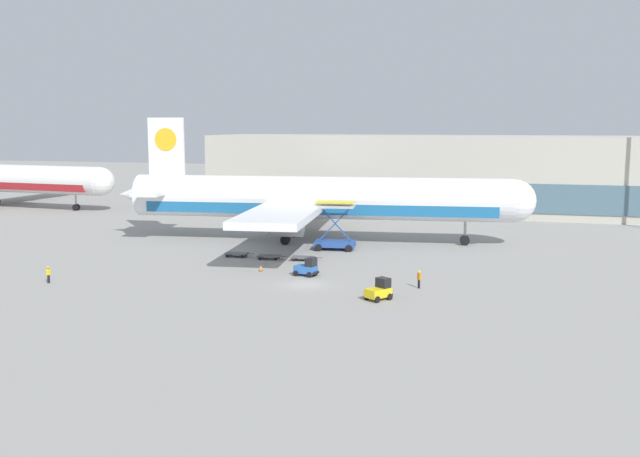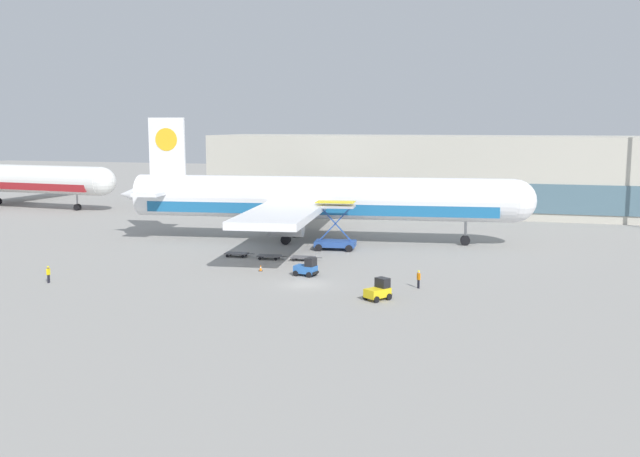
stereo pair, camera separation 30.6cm
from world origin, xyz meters
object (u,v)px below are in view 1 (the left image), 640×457
at_px(ground_crew_far, 48,273).
at_px(traffic_cone_near, 261,268).
at_px(airplane_main, 314,199).
at_px(baggage_dolly_second, 269,256).
at_px(baggage_dolly_third, 303,257).
at_px(scissor_lift_loader, 335,232).
at_px(baggage_dolly_lead, 237,254).
at_px(ground_crew_near, 419,278).
at_px(baggage_tug_foreground, 307,268).
at_px(baggage_tug_mid, 380,290).

relative_size(ground_crew_far, traffic_cone_near, 2.48).
bearing_deg(traffic_cone_near, airplane_main, 89.86).
distance_m(airplane_main, baggage_dolly_second, 15.30).
height_order(baggage_dolly_third, traffic_cone_near, traffic_cone_near).
xyz_separation_m(scissor_lift_loader, baggage_dolly_lead, (-10.39, -8.14, -1.93)).
height_order(baggage_dolly_lead, ground_crew_far, ground_crew_far).
distance_m(baggage_dolly_third, ground_crew_near, 18.59).
height_order(baggage_dolly_third, ground_crew_far, ground_crew_far).
height_order(airplane_main, baggage_dolly_third, airplane_main).
height_order(baggage_dolly_lead, traffic_cone_near, traffic_cone_near).
height_order(ground_crew_far, traffic_cone_near, ground_crew_far).
bearing_deg(baggage_dolly_second, airplane_main, 79.58).
xyz_separation_m(baggage_tug_foreground, ground_crew_far, (-24.49, -10.49, 0.16)).
bearing_deg(baggage_tug_foreground, traffic_cone_near, -178.46).
distance_m(baggage_dolly_second, traffic_cone_near, 7.01).
relative_size(scissor_lift_loader, baggage_tug_mid, 2.22).
distance_m(baggage_dolly_third, ground_crew_far, 28.46).
xyz_separation_m(scissor_lift_loader, baggage_dolly_third, (-1.77, -8.38, -1.93)).
bearing_deg(ground_crew_far, baggage_tug_foreground, -65.55).
bearing_deg(ground_crew_near, ground_crew_far, 63.68).
distance_m(baggage_dolly_lead, ground_crew_far, 22.82).
bearing_deg(scissor_lift_loader, baggage_tug_foreground, -92.75).
bearing_deg(airplane_main, traffic_cone_near, -96.80).
height_order(baggage_tug_foreground, baggage_dolly_second, baggage_tug_foreground).
xyz_separation_m(scissor_lift_loader, baggage_tug_mid, (10.57, -24.63, -1.44)).
relative_size(baggage_tug_mid, ground_crew_far, 1.59).
bearing_deg(traffic_cone_near, baggage_dolly_second, 102.05).
bearing_deg(scissor_lift_loader, baggage_dolly_third, -108.58).
distance_m(airplane_main, baggage_dolly_lead, 15.93).
height_order(baggage_tug_foreground, baggage_dolly_lead, baggage_tug_foreground).
xyz_separation_m(airplane_main, baggage_dolly_second, (-1.51, -14.21, -5.45)).
bearing_deg(traffic_cone_near, scissor_lift_loader, 73.67).
height_order(baggage_tug_foreground, traffic_cone_near, baggage_tug_foreground).
height_order(scissor_lift_loader, baggage_dolly_third, scissor_lift_loader).
distance_m(scissor_lift_loader, baggage_tug_mid, 26.84).
relative_size(baggage_dolly_lead, ground_crew_near, 2.07).
bearing_deg(scissor_lift_loader, baggage_dolly_lead, -148.58).
distance_m(scissor_lift_loader, baggage_dolly_second, 10.66).
xyz_separation_m(baggage_tug_foreground, baggage_dolly_second, (-7.11, 7.82, -0.49)).
distance_m(baggage_tug_mid, ground_crew_near, 6.32).
bearing_deg(ground_crew_far, scissor_lift_loader, -39.70).
bearing_deg(baggage_dolly_lead, baggage_dolly_second, -10.31).
xyz_separation_m(airplane_main, scissor_lift_loader, (4.48, -5.61, -3.52)).
bearing_deg(baggage_tug_mid, airplane_main, 61.01).
relative_size(scissor_lift_loader, baggage_dolly_lead, 1.67).
bearing_deg(ground_crew_near, scissor_lift_loader, -3.12).
relative_size(baggage_tug_foreground, baggage_dolly_second, 0.71).
xyz_separation_m(baggage_dolly_lead, traffic_cone_near, (5.86, -7.31, -0.04)).
distance_m(baggage_tug_foreground, ground_crew_near, 12.61).
distance_m(airplane_main, traffic_cone_near, 21.77).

